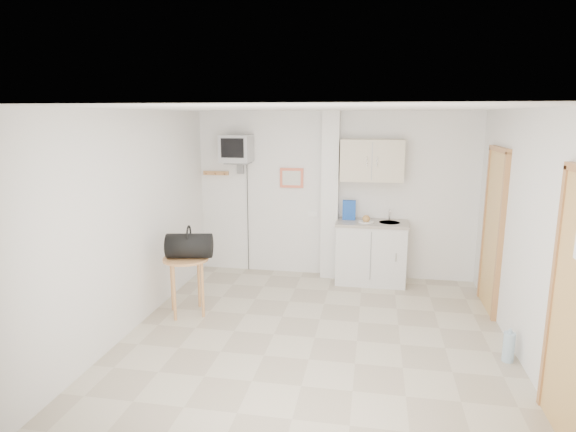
% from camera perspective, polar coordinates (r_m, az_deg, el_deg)
% --- Properties ---
extents(ground, '(4.50, 4.50, 0.00)m').
position_cam_1_polar(ground, '(5.54, 3.19, -14.19)').
color(ground, '#BEB29A').
rests_on(ground, ground).
extents(room_envelope, '(4.24, 4.54, 2.55)m').
position_cam_1_polar(room_envelope, '(5.13, 6.18, 1.74)').
color(room_envelope, white).
rests_on(room_envelope, ground).
extents(kitchenette, '(1.03, 0.58, 2.10)m').
position_cam_1_polar(kitchenette, '(7.14, 9.82, -1.53)').
color(kitchenette, silver).
rests_on(kitchenette, ground).
extents(crt_television, '(0.44, 0.45, 2.15)m').
position_cam_1_polar(crt_television, '(7.28, -6.12, 7.85)').
color(crt_television, slate).
rests_on(crt_television, ground).
extents(round_table, '(0.56, 0.56, 0.72)m').
position_cam_1_polar(round_table, '(6.07, -11.98, -5.90)').
color(round_table, '#BD7C49').
rests_on(round_table, ground).
extents(duffel_bag, '(0.59, 0.40, 0.41)m').
position_cam_1_polar(duffel_bag, '(5.99, -11.62, -3.45)').
color(duffel_bag, black).
rests_on(duffel_bag, round_table).
extents(water_bottle, '(0.11, 0.11, 0.34)m').
position_cam_1_polar(water_bottle, '(5.47, 24.69, -13.91)').
color(water_bottle, '#99B7C8').
rests_on(water_bottle, ground).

